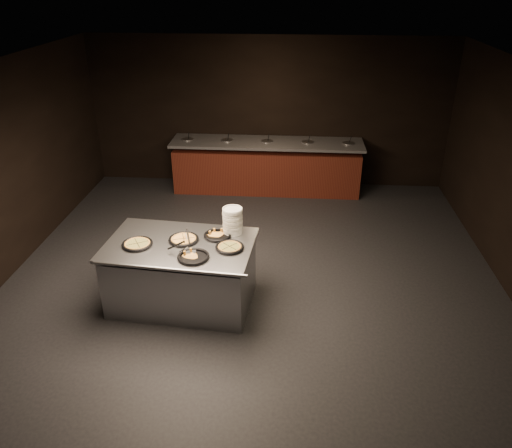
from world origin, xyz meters
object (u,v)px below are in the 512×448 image
(serving_counter, at_px, (182,274))
(plate_stack, at_px, (233,221))
(pan_cheese_whole, at_px, (184,239))
(pan_veggie_whole, at_px, (137,244))

(serving_counter, relative_size, plate_stack, 5.65)
(pan_cheese_whole, bearing_deg, pan_veggie_whole, -163.61)
(serving_counter, distance_m, pan_veggie_whole, 0.71)
(pan_veggie_whole, relative_size, pan_cheese_whole, 1.00)
(plate_stack, height_order, pan_cheese_whole, plate_stack)
(pan_veggie_whole, xyz_separation_m, pan_cheese_whole, (0.55, 0.16, -0.00))
(plate_stack, distance_m, pan_cheese_whole, 0.67)
(pan_veggie_whole, bearing_deg, pan_cheese_whole, 16.39)
(serving_counter, relative_size, pan_veggie_whole, 5.06)
(serving_counter, height_order, pan_veggie_whole, pan_veggie_whole)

